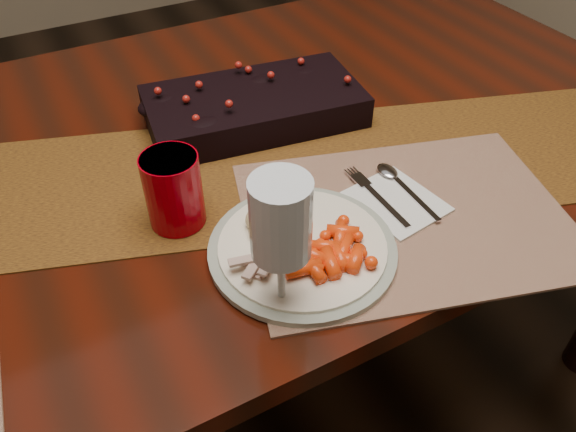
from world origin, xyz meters
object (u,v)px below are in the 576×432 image
dining_table (235,275)px  turkey_shreds (257,266)px  centerpiece (254,102)px  baby_carrots (327,251)px  mashed_potatoes (268,216)px  napkin (396,202)px  wine_glass (281,250)px  dinner_plate (302,248)px  placemat_main (406,216)px  red_cup (174,190)px

dining_table → turkey_shreds: size_ratio=26.26×
centerpiece → dining_table: bearing=-164.9°
centerpiece → baby_carrots: (-0.07, -0.38, -0.01)m
mashed_potatoes → napkin: bearing=-9.1°
napkin → wine_glass: wine_glass is taller
dinner_plate → turkey_shreds: size_ratio=3.93×
turkey_shreds → wine_glass: wine_glass is taller
turkey_shreds → napkin: 0.26m
dinner_plate → mashed_potatoes: bearing=114.4°
placemat_main → centerpiece: bearing=120.2°
centerpiece → red_cup: 0.30m
dining_table → wine_glass: bearing=-102.2°
turkey_shreds → centerpiece: bearing=64.8°
napkin → red_cup: bearing=150.3°
turkey_shreds → baby_carrots: bearing=-12.1°
placemat_main → napkin: bearing=98.6°
red_cup → placemat_main: bearing=-26.7°
mashed_potatoes → turkey_shreds: bearing=-126.2°
centerpiece → mashed_potatoes: (-0.12, -0.29, -0.00)m
dining_table → turkey_shreds: turkey_shreds is taller
centerpiece → baby_carrots: bearing=-100.8°
dinner_plate → turkey_shreds: bearing=-169.4°
dinner_plate → mashed_potatoes: mashed_potatoes is taller
dining_table → napkin: 0.51m
placemat_main → dinner_plate: 0.18m
napkin → mashed_potatoes: bearing=162.9°
turkey_shreds → wine_glass: bearing=-80.3°
centerpiece → red_cup: bearing=-138.5°
dinner_plate → baby_carrots: 0.04m
napkin → wine_glass: bearing=-168.2°
mashed_potatoes → red_cup: size_ratio=0.64×
dinner_plate → dining_table: bearing=87.2°
centerpiece → napkin: (0.09, -0.32, -0.04)m
baby_carrots → centerpiece: bearing=79.2°
placemat_main → napkin: (0.00, 0.03, 0.00)m
placemat_main → napkin: 0.03m
placemat_main → baby_carrots: size_ratio=4.54×
turkey_shreds → napkin: size_ratio=0.50×
mashed_potatoes → turkey_shreds: (-0.05, -0.07, -0.01)m
centerpiece → baby_carrots: 0.39m
turkey_shreds → dinner_plate: bearing=10.6°
baby_carrots → wine_glass: wine_glass is taller
dining_table → dinner_plate: (-0.02, -0.33, 0.39)m
placemat_main → turkey_shreds: 0.26m
dinner_plate → wine_glass: (-0.07, -0.07, 0.09)m
dining_table → centerpiece: centerpiece is taller
placemat_main → baby_carrots: bearing=-153.9°
centerpiece → napkin: centerpiece is taller
mashed_potatoes → napkin: size_ratio=0.54×
mashed_potatoes → wine_glass: wine_glass is taller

